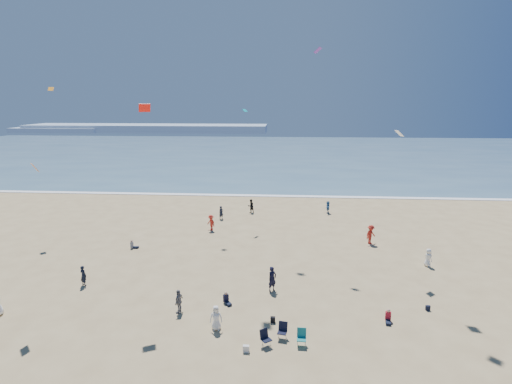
{
  "coord_description": "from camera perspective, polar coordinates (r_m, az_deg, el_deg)",
  "views": [
    {
      "loc": [
        3.45,
        -12.23,
        13.64
      ],
      "look_at": [
        2.0,
        8.0,
        9.02
      ],
      "focal_mm": 28.0,
      "sensor_mm": 36.0,
      "label": 1
    }
  ],
  "objects": [
    {
      "name": "ocean",
      "position": [
        108.15,
        2.26,
        5.57
      ],
      "size": [
        220.0,
        100.0,
        0.06
      ],
      "primitive_type": "cube",
      "color": "#476B84",
      "rests_on": "ground"
    },
    {
      "name": "surf_line",
      "position": [
        58.93,
        0.64,
        -0.53
      ],
      "size": [
        220.0,
        1.2,
        0.08
      ],
      "primitive_type": "cube",
      "color": "white",
      "rests_on": "ground"
    },
    {
      "name": "headland_far",
      "position": [
        193.34,
        -15.24,
        8.8
      ],
      "size": [
        110.0,
        20.0,
        3.2
      ],
      "primitive_type": "cube",
      "color": "#7A8EA8",
      "rests_on": "ground"
    },
    {
      "name": "headland_near",
      "position": [
        205.61,
        -26.38,
        7.97
      ],
      "size": [
        40.0,
        14.0,
        2.0
      ],
      "primitive_type": "cube",
      "color": "#7A8EA8",
      "rests_on": "ground"
    },
    {
      "name": "standing_flyers",
      "position": [
        35.17,
        1.28,
        -8.51
      ],
      "size": [
        33.6,
        37.06,
        1.89
      ],
      "color": "white",
      "rests_on": "ground"
    },
    {
      "name": "seated_group",
      "position": [
        25.68,
        -1.57,
        -18.18
      ],
      "size": [
        21.86,
        24.54,
        0.84
      ],
      "color": "silver",
      "rests_on": "ground"
    },
    {
      "name": "chair_cluster",
      "position": [
        24.37,
        3.92,
        -19.85
      ],
      "size": [
        2.73,
        1.57,
        1.0
      ],
      "color": "black",
      "rests_on": "ground"
    },
    {
      "name": "white_tote",
      "position": [
        23.85,
        -1.43,
        -21.48
      ],
      "size": [
        0.35,
        0.2,
        0.4
      ],
      "primitive_type": "cube",
      "color": "silver",
      "rests_on": "ground"
    },
    {
      "name": "black_backpack",
      "position": [
        26.44,
        2.42,
        -17.77
      ],
      "size": [
        0.3,
        0.22,
        0.38
      ],
      "primitive_type": "cube",
      "color": "black",
      "rests_on": "ground"
    },
    {
      "name": "navy_bag",
      "position": [
        30.02,
        23.34,
        -14.97
      ],
      "size": [
        0.28,
        0.18,
        0.34
      ],
      "primitive_type": "cube",
      "color": "black",
      "rests_on": "ground"
    },
    {
      "name": "kites_aloft",
      "position": [
        25.48,
        20.9,
        12.08
      ],
      "size": [
        41.97,
        41.17,
        29.38
      ],
      "color": "#70269B",
      "rests_on": "ground"
    }
  ]
}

